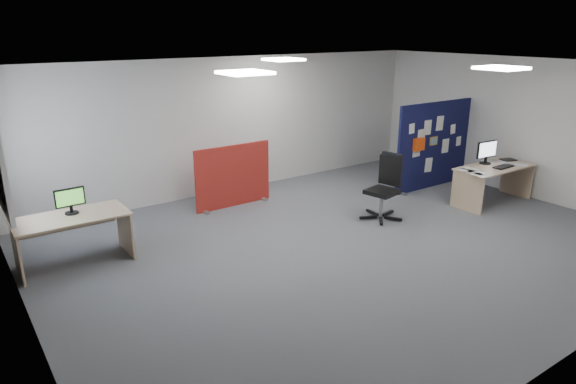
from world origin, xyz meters
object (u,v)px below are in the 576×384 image
main_desk (492,175)px  monitor_second (70,200)px  navy_divider (434,145)px  second_desk (71,227)px  office_chair (386,183)px  monitor_main (487,151)px  red_divider (233,177)px

main_desk → monitor_second: monitor_second is taller
navy_divider → monitor_second: size_ratio=5.28×
second_desk → office_chair: (4.99, -1.23, 0.09)m
monitor_main → second_desk: 7.45m
navy_divider → red_divider: (-4.05, 1.33, -0.32)m
main_desk → navy_divider: bearing=95.0°
second_desk → main_desk: bearing=-14.0°
monitor_second → main_desk: bearing=-17.6°
red_divider → monitor_second: 3.17m
navy_divider → monitor_main: navy_divider is taller
navy_divider → office_chair: size_ratio=1.93×
monitor_main → navy_divider: bearing=99.6°
navy_divider → red_divider: bearing=161.8°
monitor_second → office_chair: bearing=-17.6°
second_desk → office_chair: size_ratio=1.35×
red_divider → main_desk: bearing=-33.5°
second_desk → monitor_second: bearing=52.7°
red_divider → second_desk: bearing=-165.4°
monitor_main → red_divider: size_ratio=0.33×
second_desk → navy_divider: bearing=-3.8°
red_divider → monitor_second: red_divider is taller
main_desk → monitor_second: (-7.22, 1.86, 0.38)m
navy_divider → main_desk: size_ratio=1.33×
office_chair → red_divider: bearing=120.7°
red_divider → second_desk: size_ratio=1.03×
monitor_second → navy_divider: bearing=-7.3°
main_desk → second_desk: size_ratio=1.08×
second_desk → office_chair: office_chair is taller
monitor_second → office_chair: (4.95, -1.28, -0.29)m
main_desk → monitor_main: (-0.01, 0.18, 0.42)m
navy_divider → red_divider: size_ratio=1.39×
monitor_main → second_desk: monitor_main is taller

